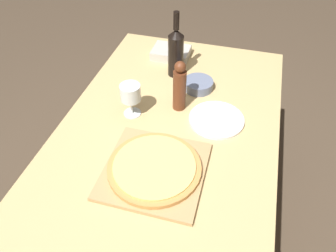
% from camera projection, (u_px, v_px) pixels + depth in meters
% --- Properties ---
extents(ground_plane, '(12.00, 12.00, 0.00)m').
position_uv_depth(ground_plane, '(162.00, 240.00, 1.84)').
color(ground_plane, '#4C3D2D').
extents(dining_table, '(0.92, 1.72, 0.76)m').
position_uv_depth(dining_table, '(160.00, 162.00, 1.37)').
color(dining_table, tan).
rests_on(dining_table, ground_plane).
extents(cutting_board, '(0.37, 0.37, 0.02)m').
position_uv_depth(cutting_board, '(155.00, 171.00, 1.22)').
color(cutting_board, tan).
rests_on(cutting_board, dining_table).
extents(pizza, '(0.35, 0.35, 0.02)m').
position_uv_depth(pizza, '(154.00, 167.00, 1.21)').
color(pizza, '#C68947').
rests_on(pizza, cutting_board).
extents(wine_bottle, '(0.08, 0.08, 0.33)m').
position_uv_depth(wine_bottle, '(176.00, 52.00, 1.60)').
color(wine_bottle, black).
rests_on(wine_bottle, dining_table).
extents(pepper_mill, '(0.06, 0.06, 0.24)m').
position_uv_depth(pepper_mill, '(180.00, 87.00, 1.42)').
color(pepper_mill, '#5B2D19').
rests_on(pepper_mill, dining_table).
extents(wine_glass, '(0.09, 0.09, 0.15)m').
position_uv_depth(wine_glass, '(131.00, 94.00, 1.39)').
color(wine_glass, silver).
rests_on(wine_glass, dining_table).
extents(small_bowl, '(0.14, 0.14, 0.04)m').
position_uv_depth(small_bowl, '(198.00, 85.00, 1.59)').
color(small_bowl, slate).
rests_on(small_bowl, dining_table).
extents(dinner_plate, '(0.24, 0.24, 0.01)m').
position_uv_depth(dinner_plate, '(216.00, 119.00, 1.43)').
color(dinner_plate, white).
rests_on(dinner_plate, dining_table).
extents(food_container, '(0.20, 0.15, 0.05)m').
position_uv_depth(food_container, '(171.00, 53.00, 1.80)').
color(food_container, '#BCB7AD').
rests_on(food_container, dining_table).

